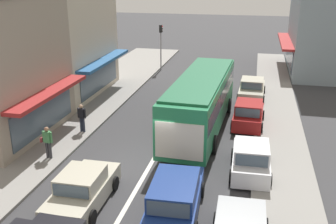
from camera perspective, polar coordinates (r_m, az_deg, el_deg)
name	(u,v)px	position (r m, az deg, el deg)	size (l,w,h in m)	color
ground_plane	(153,161)	(19.51, -2.22, -7.06)	(140.00, 140.00, 0.00)	#353538
lane_centre_line	(170,130)	(23.04, 0.32, -2.67)	(0.20, 28.00, 0.01)	silver
sidewalk_left	(77,110)	(26.93, -13.02, 0.32)	(5.20, 44.00, 0.14)	gray
kerb_right	(278,126)	(24.48, 15.69, -1.93)	(2.80, 44.00, 0.12)	gray
shopfront_mid_block	(51,38)	(30.56, -16.59, 10.23)	(8.32, 8.44, 8.34)	beige
city_bus	(201,99)	(22.62, 4.84, 1.89)	(3.06, 10.95, 3.23)	#237A4C
wagon_behind_bus_near	(175,198)	(15.16, 1.07, -12.32)	(2.09, 4.58, 1.58)	navy
sedan_behind_bus_mid	(83,190)	(16.16, -12.27, -10.95)	(1.93, 4.22, 1.47)	#B7B29E
parked_hatchback_kerb_second	(251,159)	(18.42, 11.93, -6.74)	(1.90, 3.75, 1.54)	silver
parked_hatchback_kerb_third	(248,114)	(24.00, 11.59, -0.35)	(1.93, 3.76, 1.54)	maroon
parked_sedan_kerb_rear	(252,89)	(29.38, 12.06, 3.24)	(1.99, 4.25, 1.47)	#B7B29E
traffic_light_downstreet	(161,40)	(36.78, -1.05, 10.45)	(0.33, 0.24, 4.20)	gray
pedestrian_with_handbag_near	(47,140)	(19.95, -17.10, -3.96)	(0.66, 0.29, 1.63)	#333338
pedestrian_browsing_midblock	(82,116)	(22.71, -12.40, -0.62)	(0.56, 0.30, 1.63)	#232838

